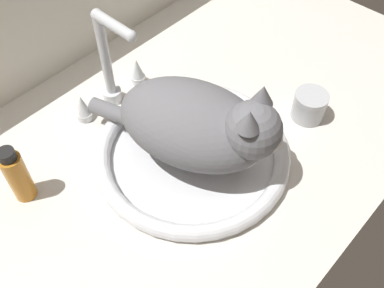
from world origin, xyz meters
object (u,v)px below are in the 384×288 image
cat (202,125)px  metal_jar (309,106)px  sink_basin (192,153)px  amber_bottle (17,175)px  faucet (110,70)px

cat → metal_jar: size_ratio=5.47×
sink_basin → amber_bottle: amber_bottle is taller
faucet → amber_bottle: bearing=-167.3°
amber_bottle → metal_jar: amber_bottle is taller
sink_basin → metal_jar: metal_jar is taller
faucet → amber_bottle: faucet is taller
sink_basin → metal_jar: 25.99cm
cat → amber_bottle: 32.53cm
faucet → metal_jar: (23.90, -32.12, -5.66)cm
sink_basin → amber_bottle: bearing=148.3°
cat → amber_bottle: cat is taller
sink_basin → cat: (0.56, -1.81, 8.76)cm
sink_basin → amber_bottle: 31.10cm
sink_basin → cat: bearing=-72.9°
cat → metal_jar: cat is taller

